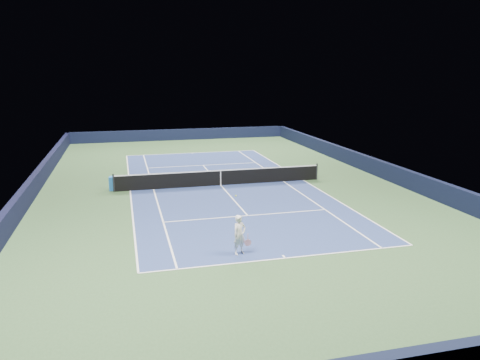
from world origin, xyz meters
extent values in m
plane|color=#2E4D2A|center=(0.00, 0.00, 0.00)|extent=(40.00, 40.00, 0.00)
cube|color=black|center=(0.00, 19.82, 0.55)|extent=(22.00, 0.35, 1.10)
cube|color=black|center=(10.82, 0.00, 0.55)|extent=(0.35, 40.00, 1.10)
cube|color=black|center=(-10.82, 0.00, 0.55)|extent=(0.35, 40.00, 1.10)
cube|color=navy|center=(0.00, 0.00, 0.00)|extent=(10.97, 23.77, 0.01)
cube|color=white|center=(0.00, 11.88, 0.01)|extent=(10.97, 0.08, 0.00)
cube|color=white|center=(0.00, -11.88, 0.01)|extent=(10.97, 0.08, 0.00)
cube|color=white|center=(5.49, 0.00, 0.01)|extent=(0.08, 23.77, 0.00)
cube|color=white|center=(-5.49, 0.00, 0.01)|extent=(0.08, 23.77, 0.00)
cube|color=white|center=(4.12, 0.00, 0.01)|extent=(0.08, 23.77, 0.00)
cube|color=white|center=(-4.12, 0.00, 0.01)|extent=(0.08, 23.77, 0.00)
cube|color=white|center=(0.00, 6.40, 0.01)|extent=(8.23, 0.08, 0.00)
cube|color=white|center=(0.00, -6.40, 0.01)|extent=(8.23, 0.08, 0.00)
cube|color=white|center=(0.00, 0.00, 0.01)|extent=(0.08, 12.80, 0.00)
cube|color=white|center=(0.00, 11.73, 0.01)|extent=(0.08, 0.30, 0.00)
cube|color=white|center=(0.00, -11.73, 0.01)|extent=(0.08, 0.30, 0.00)
cylinder|color=black|center=(-6.40, 0.00, 0.54)|extent=(0.10, 0.10, 1.07)
cylinder|color=black|center=(6.40, 0.00, 0.54)|extent=(0.10, 0.10, 1.07)
cube|color=black|center=(0.00, 0.00, 0.46)|extent=(12.80, 0.03, 0.91)
cube|color=white|center=(0.00, 0.00, 0.94)|extent=(12.80, 0.04, 0.06)
cube|color=white|center=(0.00, 0.00, 0.46)|extent=(0.05, 0.04, 0.91)
cube|color=#1D5FAF|center=(-6.40, 0.38, 0.42)|extent=(0.57, 0.53, 0.83)
cube|color=white|center=(-6.11, 0.38, 0.45)|extent=(0.07, 0.37, 0.37)
imported|color=white|center=(-1.59, -11.04, 0.79)|extent=(0.68, 0.58, 1.57)
cylinder|color=#C37E97|center=(-1.27, -11.09, 0.70)|extent=(0.03, 0.03, 0.26)
cylinder|color=black|center=(-1.27, -11.09, 0.46)|extent=(0.26, 0.02, 0.26)
cylinder|color=pink|center=(-1.27, -11.09, 0.46)|extent=(0.28, 0.03, 0.28)
sphere|color=#A5C229|center=(-1.49, -10.04, 2.08)|extent=(0.07, 0.07, 0.07)
camera|label=1|loc=(-5.77, -27.57, 7.00)|focal=35.00mm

